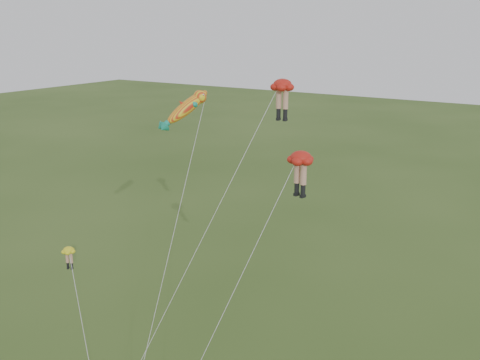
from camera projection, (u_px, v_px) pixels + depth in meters
The scene contains 4 objects.
legs_kite_red_high at pixel (280, 93), 32.27m from camera, with size 6.49×10.89×19.40m.
legs_kite_red_mid at pixel (299, 165), 30.23m from camera, with size 4.89×10.00×15.68m.
legs_kite_yellow at pixel (70, 261), 33.95m from camera, with size 6.49×4.30×8.90m.
fish_kite at pixel (187, 109), 33.14m from camera, with size 2.37×8.84×18.88m.
Camera 1 is at (19.18, -20.60, 22.47)m, focal length 40.00 mm.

